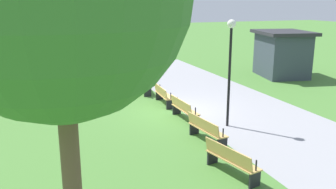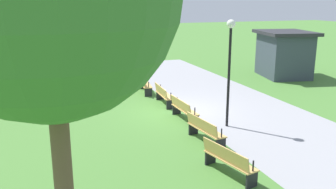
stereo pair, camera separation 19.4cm
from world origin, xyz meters
name	(u,v)px [view 1 (the left image)]	position (x,y,z in m)	size (l,w,h in m)	color
ground_plane	(175,111)	(0.00, 0.00, 0.00)	(120.00, 120.00, 0.00)	#477A33
path_paving	(233,105)	(0.00, 2.90, 0.00)	(26.83, 5.24, 0.01)	#939399
bench_0	(124,76)	(-6.14, -0.75, 0.47)	(1.88, 0.86, 0.89)	tan
bench_1	(144,84)	(-3.71, -0.32, 0.47)	(1.87, 0.71, 0.89)	tan
bench_2	(163,95)	(-1.24, -0.10, 0.47)	(1.84, 0.55, 0.89)	tan
bench_3	(184,109)	(1.24, -0.10, 0.47)	(1.84, 0.55, 0.89)	tan
bench_4	(206,129)	(3.71, -0.32, 0.47)	(1.87, 0.71, 0.89)	tan
bench_5	(231,159)	(6.14, -0.75, 0.47)	(1.88, 0.86, 0.89)	tan
person_seated	(127,73)	(-5.98, -0.64, 0.64)	(0.41, 0.57, 1.20)	navy
tree_1	(19,11)	(-6.40, -6.12, 4.20)	(2.53, 2.53, 5.50)	#4C3828
lamp_post	(230,54)	(2.47, 1.23, 2.83)	(0.32, 0.32, 4.07)	black
trash_bin	(118,73)	(-7.53, -0.81, 0.39)	(0.45, 0.45, 0.79)	#2D512D
kiosk	(282,53)	(-4.81, 9.21, 1.48)	(4.22, 3.70, 2.88)	#38424C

